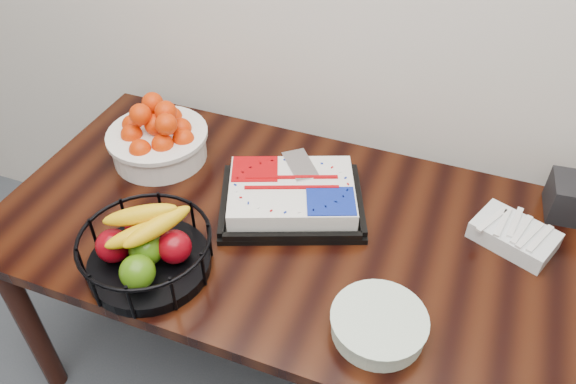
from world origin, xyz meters
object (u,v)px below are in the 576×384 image
(fruit_basket, at_px, (146,249))
(plate_stack, at_px, (378,325))
(tangerine_bowl, at_px, (157,135))
(cake_tray, at_px, (292,196))
(table, at_px, (301,248))

(fruit_basket, height_order, plate_stack, fruit_basket)
(tangerine_bowl, relative_size, plate_stack, 1.40)
(cake_tray, relative_size, tangerine_bowl, 1.57)
(table, bearing_deg, tangerine_bowl, 165.32)
(tangerine_bowl, bearing_deg, fruit_basket, -62.54)
(cake_tray, height_order, plate_stack, cake_tray)
(table, bearing_deg, fruit_basket, -138.22)
(table, xyz_separation_m, plate_stack, (0.29, -0.27, 0.12))
(cake_tray, distance_m, fruit_basket, 0.46)
(tangerine_bowl, bearing_deg, plate_stack, -26.07)
(plate_stack, bearing_deg, cake_tray, 135.56)
(table, bearing_deg, cake_tray, 127.76)
(fruit_basket, relative_size, plate_stack, 1.48)
(table, xyz_separation_m, fruit_basket, (-0.33, -0.29, 0.16))
(table, relative_size, cake_tray, 3.48)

